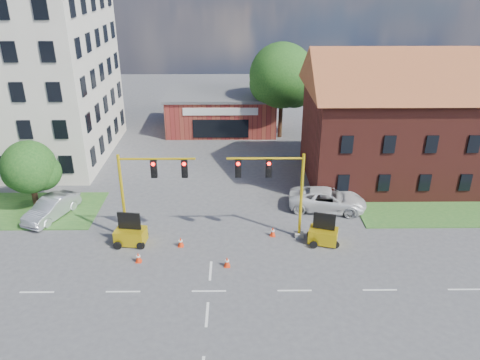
{
  "coord_description": "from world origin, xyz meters",
  "views": [
    {
      "loc": [
        1.59,
        -22.06,
        17.25
      ],
      "look_at": [
        1.91,
        10.0,
        2.53
      ],
      "focal_mm": 35.0,
      "sensor_mm": 36.0,
      "label": 1
    }
  ],
  "objects_px": {
    "signal_mast_west": "(146,187)",
    "pickup_white": "(327,200)",
    "signal_mast_east": "(277,186)",
    "trailer_west": "(131,234)",
    "trailer_east": "(323,234)"
  },
  "relations": [
    {
      "from": "signal_mast_east",
      "to": "trailer_east",
      "type": "relative_size",
      "value": 2.84
    },
    {
      "from": "signal_mast_west",
      "to": "pickup_white",
      "type": "height_order",
      "value": "signal_mast_west"
    },
    {
      "from": "signal_mast_west",
      "to": "trailer_east",
      "type": "bearing_deg",
      "value": -4.04
    },
    {
      "from": "signal_mast_west",
      "to": "pickup_white",
      "type": "bearing_deg",
      "value": 17.23
    },
    {
      "from": "signal_mast_west",
      "to": "trailer_west",
      "type": "height_order",
      "value": "signal_mast_west"
    },
    {
      "from": "signal_mast_west",
      "to": "trailer_west",
      "type": "xyz_separation_m",
      "value": [
        -1.19,
        -0.79,
        -3.21
      ]
    },
    {
      "from": "signal_mast_east",
      "to": "trailer_west",
      "type": "bearing_deg",
      "value": -175.42
    },
    {
      "from": "trailer_east",
      "to": "pickup_white",
      "type": "distance_m",
      "value": 5.01
    },
    {
      "from": "signal_mast_west",
      "to": "signal_mast_east",
      "type": "xyz_separation_m",
      "value": [
        8.71,
        0.0,
        0.0
      ]
    },
    {
      "from": "signal_mast_west",
      "to": "signal_mast_east",
      "type": "bearing_deg",
      "value": 0.0
    },
    {
      "from": "signal_mast_east",
      "to": "pickup_white",
      "type": "xyz_separation_m",
      "value": [
        4.31,
        4.04,
        -3.1
      ]
    },
    {
      "from": "signal_mast_east",
      "to": "trailer_west",
      "type": "distance_m",
      "value": 10.44
    },
    {
      "from": "signal_mast_west",
      "to": "pickup_white",
      "type": "relative_size",
      "value": 1.04
    },
    {
      "from": "signal_mast_east",
      "to": "pickup_white",
      "type": "relative_size",
      "value": 1.04
    },
    {
      "from": "signal_mast_east",
      "to": "trailer_east",
      "type": "height_order",
      "value": "signal_mast_east"
    }
  ]
}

